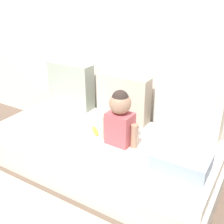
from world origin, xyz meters
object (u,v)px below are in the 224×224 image
object	(u,v)px
couch	(103,153)
throw_pillow_center	(123,98)
folded_blanket	(181,161)
toddler	(120,117)
throw_pillow_right	(189,112)
banana	(95,131)
throw_pillow_left	(71,85)

from	to	relation	value
couch	throw_pillow_center	xyz separation A→B (m)	(0.00, 0.37, 0.42)
couch	folded_blanket	world-z (taller)	folded_blanket
couch	toddler	bearing A→B (deg)	-10.32
throw_pillow_right	folded_blanket	size ratio (longest dim) A/B	1.38
throw_pillow_right	banana	distance (m)	0.84
couch	throw_pillow_left	bearing A→B (deg)	149.80
toddler	banana	distance (m)	0.36
throw_pillow_left	throw_pillow_right	bearing A→B (deg)	0.00
throw_pillow_right	toddler	bearing A→B (deg)	-137.59
throw_pillow_left	throw_pillow_right	xyz separation A→B (m)	(1.28, 0.00, -0.00)
couch	folded_blanket	distance (m)	0.80
couch	folded_blanket	xyz separation A→B (m)	(0.75, -0.12, 0.25)
toddler	banana	size ratio (longest dim) A/B	2.79
couch	throw_pillow_right	distance (m)	0.85
throw_pillow_center	folded_blanket	size ratio (longest dim) A/B	1.29
throw_pillow_right	throw_pillow_center	bearing A→B (deg)	180.00
folded_blanket	couch	bearing A→B (deg)	171.07
toddler	banana	world-z (taller)	toddler
throw_pillow_left	throw_pillow_center	bearing A→B (deg)	0.00
toddler	folded_blanket	size ratio (longest dim) A/B	1.18
throw_pillow_left	folded_blanket	xyz separation A→B (m)	(1.39, -0.49, -0.18)
couch	throw_pillow_right	world-z (taller)	throw_pillow_right
throw_pillow_center	toddler	world-z (taller)	toddler
throw_pillow_left	throw_pillow_center	xyz separation A→B (m)	(0.64, 0.00, -0.01)
banana	throw_pillow_left	bearing A→B (deg)	146.11
toddler	couch	bearing A→B (deg)	169.68
throw_pillow_center	throw_pillow_right	distance (m)	0.64
folded_blanket	throw_pillow_center	bearing A→B (deg)	146.88
folded_blanket	toddler	bearing A→B (deg)	171.56
throw_pillow_center	throw_pillow_right	bearing A→B (deg)	0.00
throw_pillow_left	throw_pillow_center	world-z (taller)	throw_pillow_left
throw_pillow_left	couch	bearing A→B (deg)	-30.20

